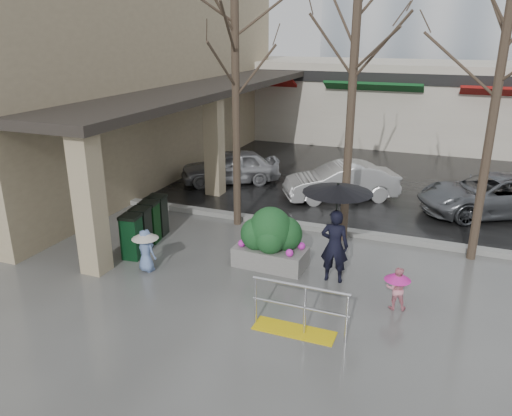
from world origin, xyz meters
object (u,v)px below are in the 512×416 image
Objects in this scene: car_a at (230,167)px; car_c at (493,195)px; news_boxes at (146,225)px; woman at (336,219)px; handrail at (298,315)px; car_b at (341,182)px; tree_midwest at (355,41)px; child_blue at (146,246)px; tree_west at (235,46)px; tree_mideast at (502,60)px; child_pink at (397,285)px; planter at (271,239)px.

car_a is 0.82× the size of car_c.
woman is at bearing -9.61° from news_boxes.
car_a is at bearing 121.63° from handrail.
car_b is (-1.01, 8.24, 0.25)m from handrail.
news_boxes is 6.22m from car_a.
tree_midwest is 7.08m from child_blue.
car_a is (-5.17, 3.85, -4.60)m from tree_midwest.
woman reaches higher than handrail.
handrail is 10.17m from car_a.
woman is (3.50, -2.47, -3.55)m from tree_west.
handrail is 5.57m from news_boxes.
woman is (-3.00, -2.47, -3.33)m from tree_mideast.
tree_midwest is 6.57× the size of child_blue.
woman is at bearing -83.02° from tree_midwest.
tree_mideast reaches higher than car_b.
tree_west is 7.28× the size of child_pink.
news_boxes is at bearing -81.68° from car_c.
child_blue is (-5.78, -0.43, 0.10)m from child_pink.
tree_mideast is (6.50, 0.00, -0.22)m from tree_west.
woman is 1.34× the size of planter.
tree_west reaches higher than planter.
tree_mideast is 1.43× the size of car_c.
car_b is at bearing 140.31° from tree_mideast.
car_a is at bearing -52.73° from woman.
woman is 0.64× the size of car_a.
child_pink is (1.64, 1.59, 0.17)m from handrail.
woman is 0.62× the size of car_b.
tree_midwest reaches higher than tree_west.
tree_midwest is 1.08× the size of tree_mideast.
planter is 3.54m from news_boxes.
tree_midwest is at bearing 60.45° from planter.
tree_west is 3.21× the size of news_boxes.
car_a is (-5.33, 8.65, 0.25)m from handrail.
handrail is 2.60m from woman.
tree_mideast is 5.12m from woman.
child_pink is (1.50, -0.74, -0.99)m from woman.
handrail reaches higher than child_pink.
car_c is (9.05, -0.10, 0.00)m from car_a.
car_c is at bearing -122.01° from child_blue.
car_c reaches higher than child_pink.
car_c is at bearing 44.06° from tree_midwest.
planter reaches higher than child_pink.
tree_midwest is 3.95× the size of planter.
tree_mideast is 5.59m from child_pink.
tree_midwest is 7.11m from news_boxes.
handrail is 0.90× the size of news_boxes.
woman is 4.53m from child_blue.
handrail is at bearing 179.08° from child_blue.
handrail is 7.28m from tree_mideast.
tree_midwest is 5.22m from planter.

